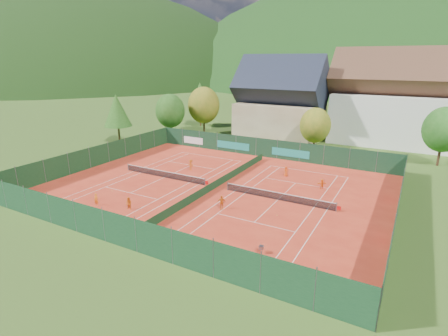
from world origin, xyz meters
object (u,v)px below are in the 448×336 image
player_left_far (191,165)px  player_right_far_a (286,171)px  ball_hopper (261,247)px  player_left_mid (129,204)px  player_right_far_b (322,184)px  player_left_near (96,200)px  player_right_near (222,202)px  hotel_block_a (392,103)px  chalet (281,105)px

player_left_far → player_right_far_a: bearing=-159.8°
ball_hopper → player_right_far_a: bearing=103.7°
player_left_mid → player_right_far_b: bearing=43.4°
player_left_near → player_right_near: size_ratio=0.88×
hotel_block_a → player_left_mid: 50.92m
player_left_far → player_right_far_a: (12.70, 3.95, -0.08)m
chalet → ball_hopper: bearing=-71.5°
player_left_mid → player_left_far: 14.56m
ball_hopper → player_right_far_b: bearing=87.9°
hotel_block_a → player_right_far_a: hotel_block_a is taller
ball_hopper → player_left_mid: 15.57m
ball_hopper → player_right_far_a: (-4.79, 19.64, 0.15)m
player_left_near → player_left_mid: (3.88, 0.85, 0.01)m
player_left_mid → player_right_near: size_ratio=0.90×
player_left_near → player_right_far_b: (20.04, 16.76, -0.04)m
player_right_far_b → player_left_near: bearing=8.0°
ball_hopper → player_right_near: bearing=139.5°
hotel_block_a → player_right_far_b: 31.20m
player_right_far_b → player_left_mid: bearing=12.6°
ball_hopper → hotel_block_a: bearing=83.7°
player_right_near → player_right_far_b: (7.74, 11.10, -0.14)m
chalet → ball_hopper: 43.96m
ball_hopper → player_left_mid: bearing=175.4°
hotel_block_a → chalet: bearing=-162.5°
player_right_far_b → player_right_near: bearing=23.2°
hotel_block_a → player_left_far: (-22.69, -31.60, -6.60)m
hotel_block_a → player_right_far_b: hotel_block_a is taller
ball_hopper → player_left_near: (-19.40, 0.41, 0.12)m
chalet → player_left_far: (-3.69, -25.60, -5.84)m
player_left_near → chalet: bearing=67.8°
hotel_block_a → player_right_far_b: bearing=-98.6°
chalet → player_left_near: 41.69m
player_left_near → player_left_far: (1.91, 15.28, 0.10)m
player_left_near → player_right_far_a: size_ratio=0.97×
chalet → player_right_far_a: 24.19m
player_left_near → player_right_far_a: (14.61, 19.23, 0.02)m
chalet → player_left_mid: (-1.72, -40.03, -5.93)m
chalet → player_right_far_a: bearing=-67.4°
player_right_far_a → player_right_far_b: (5.43, -2.47, -0.07)m
chalet → player_right_near: size_ratio=10.47×
ball_hopper → chalet: bearing=108.5°
ball_hopper → player_left_mid: (-15.52, 1.26, 0.14)m
player_left_near → player_left_mid: bearing=-2.0°
chalet → player_right_near: chalet is taller
chalet → player_left_mid: bearing=-92.5°
hotel_block_a → player_right_far_a: size_ratio=15.39×
hotel_block_a → player_right_near: bearing=-106.6°
player_left_near → player_right_near: bearing=10.3°
player_right_far_b → chalet: bearing=-91.0°
player_left_near → player_left_mid: size_ratio=0.98×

